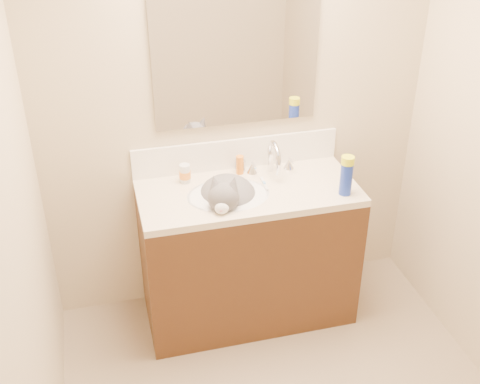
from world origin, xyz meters
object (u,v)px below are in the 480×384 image
cat (227,198)px  spray_can (346,179)px  amber_bottle (240,165)px  faucet (273,160)px  pill_bottle (185,173)px  silver_jar (241,166)px  vanity_cabinet (248,256)px  basin (228,206)px

cat → spray_can: cat is taller
amber_bottle → faucet: bearing=-16.2°
pill_bottle → silver_jar: size_ratio=1.67×
faucet → silver_jar: 0.19m
spray_can → vanity_cabinet: bearing=160.5°
amber_bottle → cat: bearing=-120.0°
vanity_cabinet → pill_bottle: pill_bottle is taller
silver_jar → basin: bearing=-118.1°
basin → cat: 0.05m
faucet → spray_can: faucet is taller
vanity_cabinet → amber_bottle: 0.54m
vanity_cabinet → basin: size_ratio=2.67×
faucet → amber_bottle: bearing=163.8°
cat → spray_can: 0.64m
vanity_cabinet → pill_bottle: size_ratio=11.24×
basin → vanity_cabinet: bearing=14.0°
faucet → pill_bottle: faucet is taller
silver_jar → amber_bottle: 0.04m
vanity_cabinet → spray_can: bearing=-19.5°
pill_bottle → amber_bottle: bearing=3.8°
vanity_cabinet → basin: bearing=-166.0°
basin → pill_bottle: size_ratio=4.22×
vanity_cabinet → pill_bottle: (-0.32, 0.17, 0.50)m
silver_jar → pill_bottle: bearing=-171.2°
pill_bottle → spray_can: spray_can is taller
cat → amber_bottle: size_ratio=4.39×
faucet → pill_bottle: size_ratio=2.62×
silver_jar → spray_can: spray_can is taller
vanity_cabinet → spray_can: spray_can is taller
pill_bottle → vanity_cabinet: bearing=-27.9°
pill_bottle → silver_jar: pill_bottle is taller
faucet → amber_bottle: faucet is taller
vanity_cabinet → cat: (-0.12, -0.02, 0.43)m
vanity_cabinet → silver_jar: silver_jar is taller
silver_jar → amber_bottle: bearing=-112.3°
vanity_cabinet → cat: cat is taller
amber_bottle → spray_can: (0.49, -0.36, 0.04)m
silver_jar → spray_can: 0.62m
basin → amber_bottle: bearing=61.2°
pill_bottle → silver_jar: 0.34m
vanity_cabinet → faucet: (0.18, 0.14, 0.54)m
amber_bottle → spray_can: size_ratio=0.60×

